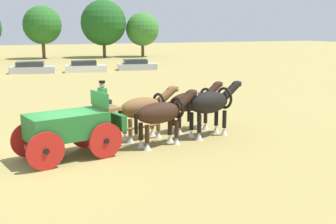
{
  "coord_description": "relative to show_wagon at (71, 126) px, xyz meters",
  "views": [
    {
      "loc": [
        -2.54,
        -14.83,
        4.65
      ],
      "look_at": [
        4.35,
        0.82,
        1.2
      ],
      "focal_mm": 44.58,
      "sensor_mm": 36.0,
      "label": 1
    }
  ],
  "objects": [
    {
      "name": "draft_horse_rear_near",
      "position": [
        3.37,
        1.38,
        0.14
      ],
      "size": [
        3.0,
        1.27,
        2.17
      ],
      "color": "brown",
      "rests_on": "ground"
    },
    {
      "name": "parked_vehicle_f",
      "position": [
        13.18,
        29.98,
        -0.65
      ],
      "size": [
        4.61,
        2.73,
        1.18
      ],
      "color": "silver",
      "rests_on": "ground"
    },
    {
      "name": "parked_vehicle_e",
      "position": [
        7.29,
        29.87,
        -0.63
      ],
      "size": [
        4.64,
        2.55,
        1.23
      ],
      "color": "white",
      "rests_on": "ground"
    },
    {
      "name": "parked_vehicle_d",
      "position": [
        1.89,
        30.98,
        -0.65
      ],
      "size": [
        4.85,
        2.72,
        1.2
      ],
      "color": "silver",
      "rests_on": "ground"
    },
    {
      "name": "draft_horse_lead_off",
      "position": [
        6.17,
        0.64,
        0.28
      ],
      "size": [
        3.07,
        1.36,
        2.33
      ],
      "color": "black",
      "rests_on": "ground"
    },
    {
      "name": "draft_horse_lead_near",
      "position": [
        5.91,
        1.92,
        0.14
      ],
      "size": [
        3.2,
        1.33,
        2.16
      ],
      "color": "#331E14",
      "rests_on": "ground"
    },
    {
      "name": "show_wagon",
      "position": [
        0.0,
        0.0,
        0.0
      ],
      "size": [
        5.83,
        2.52,
        2.67
      ],
      "color": "#236B2D",
      "rests_on": "ground"
    },
    {
      "name": "tree_g",
      "position": [
        21.61,
        50.7,
        3.29
      ],
      "size": [
        5.42,
        5.42,
        7.18
      ],
      "color": "brown",
      "rests_on": "ground"
    },
    {
      "name": "tree_e",
      "position": [
        5.95,
        52.64,
        3.95
      ],
      "size": [
        5.83,
        5.83,
        8.04
      ],
      "color": "brown",
      "rests_on": "ground"
    },
    {
      "name": "tree_f",
      "position": [
        15.34,
        51.66,
        4.32
      ],
      "size": [
        7.25,
        7.25,
        9.11
      ],
      "color": "brown",
      "rests_on": "ground"
    },
    {
      "name": "ground_plane",
      "position": [
        -0.15,
        -0.04,
        -1.16
      ],
      "size": [
        220.0,
        220.0,
        0.0
      ],
      "primitive_type": "plane",
      "color": "#9E8C4C"
    },
    {
      "name": "draft_horse_rear_off",
      "position": [
        3.65,
        0.11,
        0.13
      ],
      "size": [
        3.04,
        1.26,
        2.15
      ],
      "color": "#331E14",
      "rests_on": "ground"
    }
  ]
}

